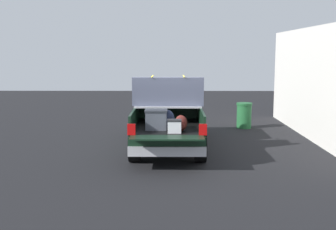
% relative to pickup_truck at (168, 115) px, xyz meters
% --- Properties ---
extents(ground_plane, '(40.00, 40.00, 0.00)m').
position_rel_pickup_truck_xyz_m(ground_plane, '(-0.34, -0.00, -0.96)').
color(ground_plane, black).
extents(pickup_truck, '(6.05, 2.06, 2.23)m').
position_rel_pickup_truck_xyz_m(pickup_truck, '(0.00, 0.00, 0.00)').
color(pickup_truck, black).
rests_on(pickup_truck, ground_plane).
extents(building_facade, '(10.08, 0.36, 3.76)m').
position_rel_pickup_truck_xyz_m(building_facade, '(1.12, -4.91, 0.92)').
color(building_facade, silver).
rests_on(building_facade, ground_plane).
extents(trash_can, '(0.60, 0.60, 0.98)m').
position_rel_pickup_truck_xyz_m(trash_can, '(3.20, -2.91, -0.46)').
color(trash_can, '#1E592D').
rests_on(trash_can, ground_plane).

